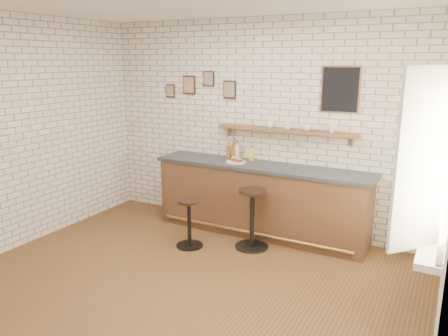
{
  "coord_description": "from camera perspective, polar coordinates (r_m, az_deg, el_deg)",
  "views": [
    {
      "loc": [
        2.48,
        -3.7,
        2.41
      ],
      "look_at": [
        -0.01,
        0.9,
        1.12
      ],
      "focal_mm": 35.0,
      "sensor_mm": 36.0,
      "label": 1
    }
  ],
  "objects": [
    {
      "name": "ciabatta_sandwich",
      "position": [
        6.16,
        1.67,
        1.14
      ],
      "size": [
        0.22,
        0.15,
        0.07
      ],
      "color": "tan",
      "rests_on": "sandwich_plate"
    },
    {
      "name": "shelf_cup_a",
      "position": [
        6.12,
        6.03,
        5.66
      ],
      "size": [
        0.16,
        0.16,
        0.09
      ],
      "primitive_type": "imported",
      "rotation": [
        0.0,
        0.0,
        0.72
      ],
      "color": "white",
      "rests_on": "wall_shelf"
    },
    {
      "name": "shelf_cup_d",
      "position": [
        5.85,
        13.95,
        4.98
      ],
      "size": [
        0.12,
        0.12,
        0.1
      ],
      "primitive_type": "imported",
      "rotation": [
        0.0,
        0.0,
        -0.1
      ],
      "color": "white",
      "rests_on": "wall_shelf"
    },
    {
      "name": "bitters_bottle_amber",
      "position": [
        6.41,
        1.37,
        2.37
      ],
      "size": [
        0.07,
        0.07,
        0.3
      ],
      "color": "#8F5517",
      "rests_on": "bar_counter"
    },
    {
      "name": "bar_counter",
      "position": [
        6.19,
        4.78,
        -4.11
      ],
      "size": [
        3.1,
        0.65,
        1.01
      ],
      "color": "#54351F",
      "rests_on": "ground"
    },
    {
      "name": "bitters_bottle_white",
      "position": [
        6.4,
        1.73,
        2.14
      ],
      "size": [
        0.06,
        0.06,
        0.25
      ],
      "color": "beige",
      "rests_on": "bar_counter"
    },
    {
      "name": "book_lower",
      "position": [
        4.19,
        25.39,
        -8.11
      ],
      "size": [
        0.22,
        0.27,
        0.02
      ],
      "primitive_type": "imported",
      "rotation": [
        0.0,
        0.0,
        0.26
      ],
      "color": "tan",
      "rests_on": "window_sill"
    },
    {
      "name": "shelf_cup_b",
      "position": [
        6.03,
        8.31,
        5.45
      ],
      "size": [
        0.12,
        0.12,
        0.09
      ],
      "primitive_type": "imported",
      "rotation": [
        0.0,
        0.0,
        1.27
      ],
      "color": "white",
      "rests_on": "wall_shelf"
    },
    {
      "name": "shelf_cup_c",
      "position": [
        5.94,
        10.84,
        5.22
      ],
      "size": [
        0.11,
        0.11,
        0.09
      ],
      "primitive_type": "imported",
      "rotation": [
        0.0,
        0.0,
        1.57
      ],
      "color": "white",
      "rests_on": "wall_shelf"
    },
    {
      "name": "book_upper",
      "position": [
        4.2,
        25.42,
        -7.8
      ],
      "size": [
        0.21,
        0.25,
        0.02
      ],
      "primitive_type": "imported",
      "rotation": [
        0.0,
        0.0,
        -0.31
      ],
      "color": "tan",
      "rests_on": "book_lower"
    },
    {
      "name": "condiment_bottle_yellow",
      "position": [
        6.3,
        3.62,
        1.8
      ],
      "size": [
        0.06,
        0.06,
        0.21
      ],
      "color": "yellow",
      "rests_on": "bar_counter"
    },
    {
      "name": "potato_chips",
      "position": [
        6.18,
        1.37,
        0.88
      ],
      "size": [
        0.26,
        0.18,
        0.0
      ],
      "color": "#F0B954",
      "rests_on": "sandwich_plate"
    },
    {
      "name": "casement_window",
      "position": [
        4.08,
        26.17,
        1.66
      ],
      "size": [
        0.4,
        1.3,
        1.56
      ],
      "color": "white",
      "rests_on": "ground"
    },
    {
      "name": "wall_shelf",
      "position": [
        6.05,
        7.98,
        4.86
      ],
      "size": [
        2.0,
        0.18,
        0.18
      ],
      "color": "brown",
      "rests_on": "ground"
    },
    {
      "name": "back_wall_decor",
      "position": [
        6.12,
        6.88,
        10.35
      ],
      "size": [
        2.96,
        0.02,
        0.56
      ],
      "color": "black",
      "rests_on": "ground"
    },
    {
      "name": "bitters_bottle_brown",
      "position": [
        6.46,
        0.61,
        2.16
      ],
      "size": [
        0.07,
        0.07,
        0.22
      ],
      "color": "brown",
      "rests_on": "bar_counter"
    },
    {
      "name": "sandwich_plate",
      "position": [
        6.17,
        1.59,
        0.8
      ],
      "size": [
        0.28,
        0.28,
        0.01
      ],
      "primitive_type": "cylinder",
      "color": "white",
      "rests_on": "bar_counter"
    },
    {
      "name": "window_sill",
      "position": [
        4.28,
        25.67,
        -8.26
      ],
      "size": [
        0.2,
        1.35,
        0.06
      ],
      "color": "white",
      "rests_on": "ground"
    },
    {
      "name": "bar_stool_left",
      "position": [
        5.81,
        -4.57,
        -7.0
      ],
      "size": [
        0.36,
        0.36,
        0.64
      ],
      "color": "black",
      "rests_on": "ground"
    },
    {
      "name": "ground",
      "position": [
        5.07,
        -4.9,
        -14.61
      ],
      "size": [
        5.0,
        5.0,
        0.0
      ],
      "primitive_type": "plane",
      "color": "brown",
      "rests_on": "ground"
    },
    {
      "name": "bar_stool_right",
      "position": [
        5.74,
        3.69,
        -6.39
      ],
      "size": [
        0.44,
        0.44,
        0.8
      ],
      "color": "black",
      "rests_on": "ground"
    }
  ]
}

